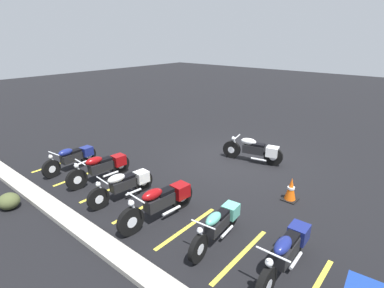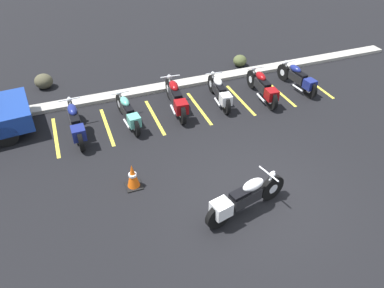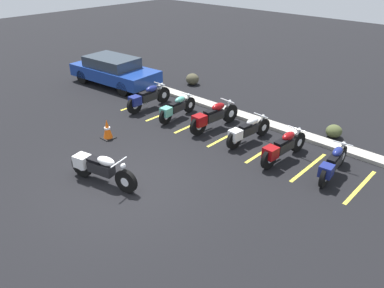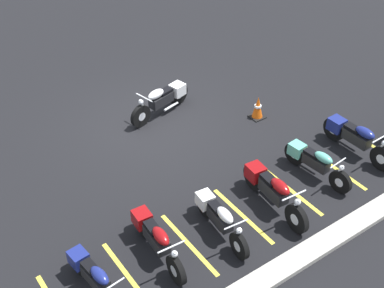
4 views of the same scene
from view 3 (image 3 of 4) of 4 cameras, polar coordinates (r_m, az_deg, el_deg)
ground at (r=10.21m, az=-10.59°, el=-6.56°), size 60.00×60.00×0.00m
motorcycle_white_featured at (r=10.31m, az=-13.91°, el=-3.56°), size 2.17×0.82×0.87m
parked_bike_0 at (r=14.91m, az=-6.87°, el=7.04°), size 0.62×2.23×0.88m
parked_bike_1 at (r=13.91m, az=-2.45°, el=5.49°), size 0.58×2.02×0.79m
parked_bike_2 at (r=13.05m, az=3.14°, el=4.19°), size 0.64×2.29×0.90m
parked_bike_3 at (r=12.24m, az=8.39°, el=2.00°), size 0.59×2.04×0.80m
parked_bike_4 at (r=11.37m, az=13.61°, el=-0.49°), size 0.61×2.16×0.85m
parked_bike_5 at (r=10.99m, az=20.69°, el=-2.79°), size 0.59×2.03×0.80m
car_blue at (r=17.92m, az=-11.79°, el=10.92°), size 4.44×2.18×1.29m
concrete_curb at (r=14.09m, az=9.13°, el=3.83°), size 18.00×0.50×0.12m
landscape_rock_0 at (r=17.71m, az=0.06°, el=9.87°), size 0.83×0.82×0.52m
landscape_rock_1 at (r=13.44m, az=20.81°, el=1.84°), size 0.73×0.73×0.44m
traffic_cone at (r=12.76m, az=-12.77°, el=2.16°), size 0.40×0.40×0.68m
stall_line_0 at (r=15.64m, az=-7.75°, el=6.16°), size 0.10×2.10×0.00m
stall_line_1 at (r=14.60m, az=-3.93°, el=4.75°), size 0.10×2.10×0.00m
stall_line_2 at (r=13.63m, az=0.44°, el=3.10°), size 0.10×2.10×0.00m
stall_line_3 at (r=12.77m, az=5.43°, el=1.19°), size 0.10×2.10×0.00m
stall_line_4 at (r=12.03m, az=11.06°, el=-0.98°), size 0.10×2.10×0.00m
stall_line_5 at (r=11.45m, az=17.36°, el=-3.39°), size 0.10×2.10×0.00m
stall_line_6 at (r=11.04m, az=24.27°, el=-5.97°), size 0.10×2.10×0.00m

